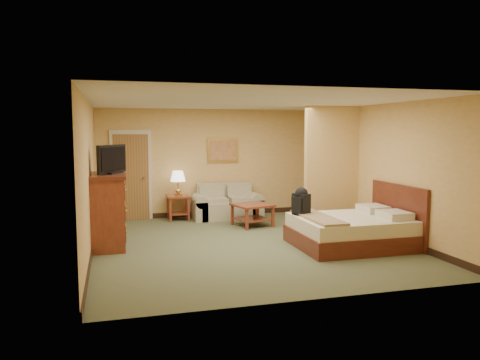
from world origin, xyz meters
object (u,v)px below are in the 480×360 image
object	(u,v)px
dresser	(107,210)
bed	(354,230)
coffee_table	(252,210)
loveseat	(227,207)

from	to	relation	value
dresser	bed	xyz separation A→B (m)	(4.29, -1.13, -0.37)
coffee_table	loveseat	bearing A→B (deg)	106.46
loveseat	dresser	bearing A→B (deg)	-141.73
coffee_table	dresser	distance (m)	3.24
bed	loveseat	bearing A→B (deg)	115.69
coffee_table	bed	bearing A→B (deg)	-60.28
dresser	bed	bearing A→B (deg)	-14.71
bed	coffee_table	bearing A→B (deg)	119.72
loveseat	coffee_table	world-z (taller)	loveseat
loveseat	bed	size ratio (longest dim) A/B	0.82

